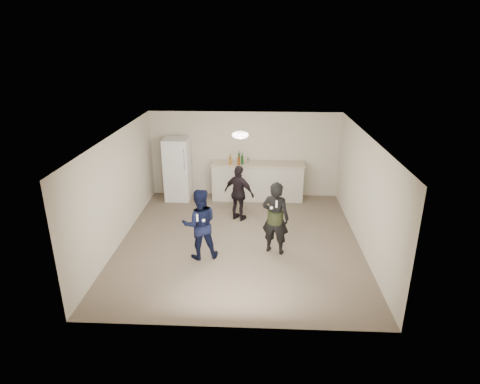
{
  "coord_description": "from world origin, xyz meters",
  "views": [
    {
      "loc": [
        0.41,
        -8.32,
        4.42
      ],
      "look_at": [
        0.0,
        0.2,
        1.15
      ],
      "focal_mm": 30.0,
      "sensor_mm": 36.0,
      "label": 1
    }
  ],
  "objects_px": {
    "counter": "(257,182)",
    "fridge": "(177,169)",
    "man": "(200,224)",
    "shaker": "(248,160)",
    "spectator": "(239,193)",
    "woman": "(275,218)"
  },
  "relations": [
    {
      "from": "shaker",
      "to": "spectator",
      "type": "bearing_deg",
      "value": -97.3
    },
    {
      "from": "fridge",
      "to": "spectator",
      "type": "bearing_deg",
      "value": -37.11
    },
    {
      "from": "spectator",
      "to": "fridge",
      "type": "bearing_deg",
      "value": -8.23
    },
    {
      "from": "man",
      "to": "woman",
      "type": "distance_m",
      "value": 1.62
    },
    {
      "from": "spectator",
      "to": "shaker",
      "type": "bearing_deg",
      "value": -68.42
    },
    {
      "from": "woman",
      "to": "spectator",
      "type": "distance_m",
      "value": 1.88
    },
    {
      "from": "fridge",
      "to": "woman",
      "type": "xyz_separation_m",
      "value": [
        2.72,
        -3.06,
        -0.08
      ]
    },
    {
      "from": "shaker",
      "to": "man",
      "type": "bearing_deg",
      "value": -104.96
    },
    {
      "from": "counter",
      "to": "fridge",
      "type": "distance_m",
      "value": 2.34
    },
    {
      "from": "shaker",
      "to": "woman",
      "type": "xyz_separation_m",
      "value": [
        0.67,
        -3.17,
        -0.36
      ]
    },
    {
      "from": "man",
      "to": "shaker",
      "type": "bearing_deg",
      "value": -118.23
    },
    {
      "from": "counter",
      "to": "shaker",
      "type": "bearing_deg",
      "value": 171.84
    },
    {
      "from": "counter",
      "to": "spectator",
      "type": "xyz_separation_m",
      "value": [
        -0.46,
        -1.47,
        0.2
      ]
    },
    {
      "from": "fridge",
      "to": "man",
      "type": "height_order",
      "value": "fridge"
    },
    {
      "from": "fridge",
      "to": "counter",
      "type": "bearing_deg",
      "value": 1.73
    },
    {
      "from": "shaker",
      "to": "woman",
      "type": "height_order",
      "value": "woman"
    },
    {
      "from": "counter",
      "to": "spectator",
      "type": "bearing_deg",
      "value": -107.49
    },
    {
      "from": "shaker",
      "to": "man",
      "type": "height_order",
      "value": "man"
    },
    {
      "from": "fridge",
      "to": "shaker",
      "type": "xyz_separation_m",
      "value": [
        2.04,
        0.11,
        0.28
      ]
    },
    {
      "from": "man",
      "to": "spectator",
      "type": "height_order",
      "value": "man"
    },
    {
      "from": "woman",
      "to": "shaker",
      "type": "bearing_deg",
      "value": -59.26
    },
    {
      "from": "man",
      "to": "counter",
      "type": "bearing_deg",
      "value": -122.51
    }
  ]
}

